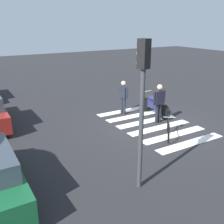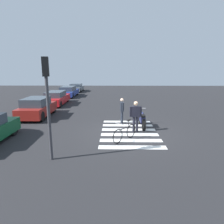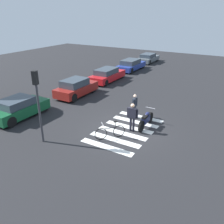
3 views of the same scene
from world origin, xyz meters
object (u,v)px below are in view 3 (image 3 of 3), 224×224
object	(u,v)px
officer_by_motorcycle	(135,105)
car_blue_hatchback	(131,65)
car_grey_coupe	(148,58)
car_red_convertible	(107,75)
officer_on_foot	(132,116)
car_green_compact	(19,108)
police_motorcycle	(146,120)
traffic_light_pole	(38,96)
car_maroon_wagon	(76,88)
leaning_bicycle	(110,132)

from	to	relation	value
officer_by_motorcycle	car_blue_hatchback	distance (m)	13.94
car_grey_coupe	car_red_convertible	bearing A→B (deg)	-179.63
officer_by_motorcycle	car_red_convertible	distance (m)	9.24
officer_on_foot	car_green_compact	xyz separation A→B (m)	(-2.04, 7.47, -0.35)
police_motorcycle	car_grey_coupe	world-z (taller)	car_grey_coupe
traffic_light_pole	car_maroon_wagon	bearing A→B (deg)	24.58
car_red_convertible	traffic_light_pole	xyz separation A→B (m)	(-12.19, -3.30, 2.06)
police_motorcycle	car_maroon_wagon	size ratio (longest dim) A/B	0.53
car_green_compact	traffic_light_pole	xyz separation A→B (m)	(-1.56, -3.77, 2.02)
officer_on_foot	car_blue_hatchback	distance (m)	15.89
officer_on_foot	traffic_light_pole	world-z (taller)	traffic_light_pole
leaning_bicycle	officer_by_motorcycle	xyz separation A→B (m)	(3.25, 0.03, 0.55)
officer_by_motorcycle	car_green_compact	size ratio (longest dim) A/B	0.42
car_red_convertible	car_grey_coupe	xyz separation A→B (m)	(11.07, 0.07, -0.05)
car_blue_hatchback	traffic_light_pole	xyz separation A→B (m)	(-17.83, -3.37, 2.07)
car_blue_hatchback	traffic_light_pole	size ratio (longest dim) A/B	1.17
police_motorcycle	car_grey_coupe	size ratio (longest dim) A/B	0.50
car_red_convertible	traffic_light_pole	size ratio (longest dim) A/B	1.15
car_green_compact	car_grey_coupe	size ratio (longest dim) A/B	0.93
car_green_compact	car_red_convertible	size ratio (longest dim) A/B	0.86
car_blue_hatchback	car_maroon_wagon	bearing A→B (deg)	-179.17
car_grey_coupe	traffic_light_pole	bearing A→B (deg)	-171.76
car_green_compact	car_red_convertible	bearing A→B (deg)	-2.54
police_motorcycle	car_red_convertible	size ratio (longest dim) A/B	0.47
leaning_bicycle	officer_by_motorcycle	bearing A→B (deg)	0.60
officer_by_motorcycle	traffic_light_pole	distance (m)	6.44
car_green_compact	car_grey_coupe	world-z (taller)	car_green_compact
police_motorcycle	car_red_convertible	distance (m)	10.74
leaning_bicycle	traffic_light_pole	world-z (taller)	traffic_light_pole
car_blue_hatchback	leaning_bicycle	bearing A→B (deg)	-157.77
car_green_compact	car_maroon_wagon	world-z (taller)	car_maroon_wagon
car_green_compact	officer_by_motorcycle	bearing A→B (deg)	-60.22
police_motorcycle	traffic_light_pole	bearing A→B (deg)	137.07
officer_by_motorcycle	car_grey_coupe	xyz separation A→B (m)	(17.83, 6.36, -0.36)
car_green_compact	car_blue_hatchback	xyz separation A→B (m)	(16.27, -0.40, -0.04)
police_motorcycle	car_blue_hatchback	bearing A→B (deg)	29.66
traffic_light_pole	police_motorcycle	bearing A→B (deg)	-42.93
officer_on_foot	car_red_convertible	size ratio (longest dim) A/B	0.38
officer_by_motorcycle	car_blue_hatchback	size ratio (longest dim) A/B	0.36
police_motorcycle	car_grey_coupe	bearing A→B (deg)	22.01
officer_by_motorcycle	car_green_compact	xyz separation A→B (m)	(-3.87, 6.76, -0.28)
leaning_bicycle	traffic_light_pole	distance (m)	4.38
officer_by_motorcycle	car_red_convertible	xyz separation A→B (m)	(6.77, 6.29, -0.31)
leaning_bicycle	car_blue_hatchback	size ratio (longest dim) A/B	0.30
officer_on_foot	officer_by_motorcycle	world-z (taller)	officer_on_foot
police_motorcycle	car_red_convertible	bearing A→B (deg)	44.37
car_green_compact	traffic_light_pole	bearing A→B (deg)	-112.47
leaning_bicycle	car_grey_coupe	bearing A→B (deg)	16.87
car_maroon_wagon	car_red_convertible	distance (m)	5.17
car_maroon_wagon	car_red_convertible	size ratio (longest dim) A/B	0.88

